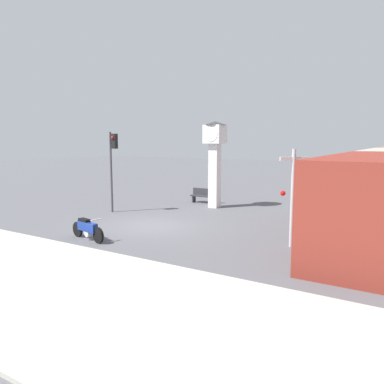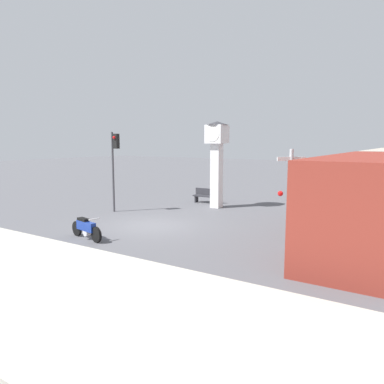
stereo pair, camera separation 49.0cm
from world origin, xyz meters
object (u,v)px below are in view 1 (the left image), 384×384
(traffic_light, at_px, (113,158))
(bench, at_px, (203,195))
(motorcycle, at_px, (87,229))
(clock_tower, at_px, (215,151))
(railroad_crossing_signal, at_px, (293,194))

(traffic_light, bearing_deg, bench, 63.23)
(motorcycle, xyz_separation_m, bench, (-0.48, 10.18, 0.04))
(traffic_light, bearing_deg, clock_tower, 46.39)
(bench, bearing_deg, clock_tower, -37.36)
(traffic_light, xyz_separation_m, railroad_crossing_signal, (10.38, -1.65, -1.03))
(traffic_light, distance_m, bench, 6.44)
(motorcycle, bearing_deg, traffic_light, 134.23)
(traffic_light, relative_size, bench, 2.75)
(clock_tower, distance_m, bench, 3.33)
(clock_tower, relative_size, bench, 3.15)
(motorcycle, relative_size, bench, 1.31)
(railroad_crossing_signal, bearing_deg, motorcycle, -155.85)
(motorcycle, bearing_deg, railroad_crossing_signal, 35.70)
(traffic_light, bearing_deg, railroad_crossing_signal, -9.05)
(motorcycle, relative_size, clock_tower, 0.42)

